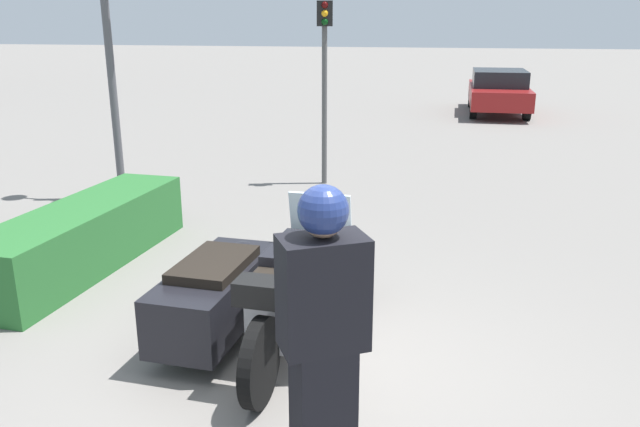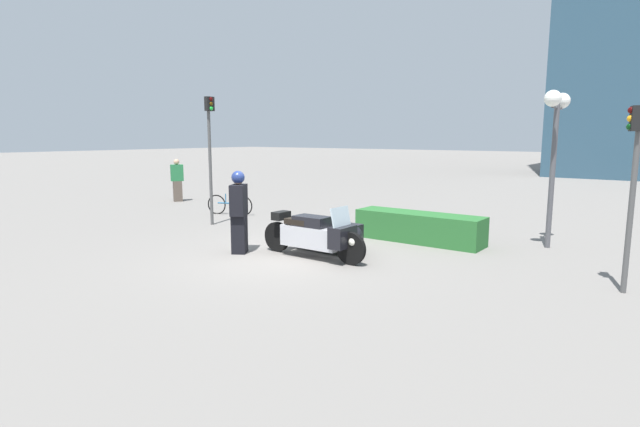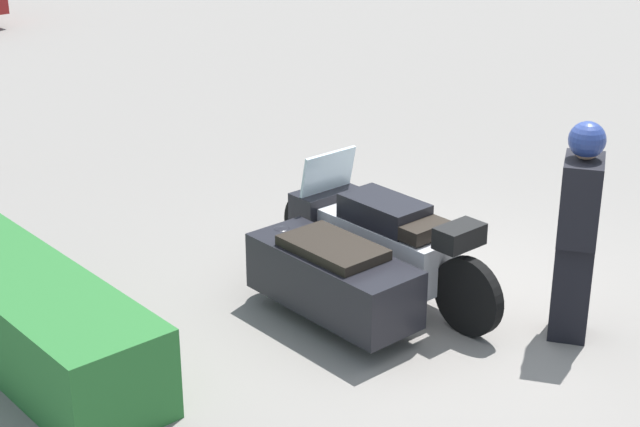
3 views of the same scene
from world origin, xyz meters
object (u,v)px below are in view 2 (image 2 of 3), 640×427
police_motorcycle (324,233)px  twin_lamp_post (556,125)px  officer_rider (239,210)px  bicycle_parked (230,205)px  hedge_bush_curbside (419,227)px  pedestrian_bystander (177,180)px  traffic_light_far (210,143)px  traffic_light_near (632,170)px

police_motorcycle → twin_lamp_post: bearing=44.4°
police_motorcycle → officer_rider: officer_rider is taller
twin_lamp_post → bicycle_parked: twin_lamp_post is taller
hedge_bush_curbside → twin_lamp_post: twin_lamp_post is taller
pedestrian_bystander → traffic_light_far: bearing=-176.6°
twin_lamp_post → bicycle_parked: 10.03m
twin_lamp_post → bicycle_parked: size_ratio=2.30×
traffic_light_near → bicycle_parked: (-11.46, 1.87, -1.72)m
police_motorcycle → bicycle_parked: 6.47m
traffic_light_near → traffic_light_far: traffic_light_far is taller
officer_rider → traffic_light_far: bearing=115.2°
traffic_light_near → officer_rider: bearing=-0.9°
officer_rider → traffic_light_near: size_ratio=0.60×
police_motorcycle → bicycle_parked: bearing=155.2°
hedge_bush_curbside → traffic_light_far: (-5.91, -1.46, 2.04)m
hedge_bush_curbside → traffic_light_far: bearing=-166.2°
police_motorcycle → twin_lamp_post: (3.78, 3.72, 2.35)m
traffic_light_far → pedestrian_bystander: size_ratio=2.19×
twin_lamp_post → pedestrian_bystander: 13.99m
twin_lamp_post → pedestrian_bystander: bearing=179.6°
twin_lamp_post → traffic_light_near: twin_lamp_post is taller
officer_rider → pedestrian_bystander: bearing=117.9°
officer_rider → traffic_light_near: traffic_light_near is taller
traffic_light_far → twin_lamp_post: bearing=19.0°
twin_lamp_post → traffic_light_near: size_ratio=1.17×
police_motorcycle → pedestrian_bystander: size_ratio=1.58×
traffic_light_near → traffic_light_far: 10.44m
hedge_bush_curbside → traffic_light_near: (4.51, -1.69, 1.68)m
traffic_light_far → pedestrian_bystander: 6.10m
officer_rider → twin_lamp_post: 7.38m
hedge_bush_curbside → pedestrian_bystander: 11.22m
police_motorcycle → twin_lamp_post: twin_lamp_post is taller
police_motorcycle → bicycle_parked: police_motorcycle is taller
traffic_light_far → officer_rider: bearing=-30.3°
twin_lamp_post → pedestrian_bystander: (-13.85, 0.09, -1.98)m
officer_rider → twin_lamp_post: bearing=8.7°
police_motorcycle → bicycle_parked: (-5.88, 2.70, -0.16)m
officer_rider → hedge_bush_curbside: 4.45m
officer_rider → traffic_light_near: (7.17, 1.82, 1.07)m
traffic_light_far → bicycle_parked: traffic_light_far is taller
hedge_bush_curbside → traffic_light_far: 6.42m
police_motorcycle → hedge_bush_curbside: police_motorcycle is taller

